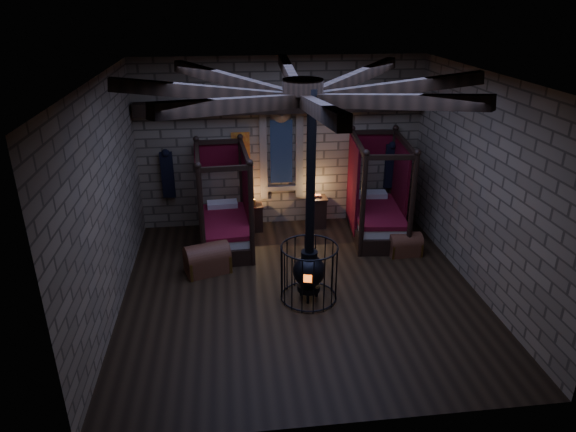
{
  "coord_description": "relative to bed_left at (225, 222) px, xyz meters",
  "views": [
    {
      "loc": [
        -1.32,
        -8.76,
        5.48
      ],
      "look_at": [
        -0.18,
        0.6,
        1.4
      ],
      "focal_mm": 32.0,
      "sensor_mm": 36.0,
      "label": 1
    }
  ],
  "objects": [
    {
      "name": "room",
      "position": [
        1.47,
        -2.24,
        3.17
      ],
      "size": [
        7.02,
        7.02,
        4.29
      ],
      "color": "black",
      "rests_on": "ground"
    },
    {
      "name": "bed_left",
      "position": [
        0.0,
        0.0,
        0.0
      ],
      "size": [
        1.29,
        2.27,
        2.3
      ],
      "rotation": [
        0.0,
        0.0,
        0.06
      ],
      "color": "black",
      "rests_on": "ground"
    },
    {
      "name": "stove",
      "position": [
        1.59,
        -2.6,
        0.09
      ],
      "size": [
        1.11,
        1.11,
        4.05
      ],
      "rotation": [
        0.0,
        0.0,
        -0.24
      ],
      "color": "black",
      "rests_on": "ground"
    },
    {
      "name": "bed_right",
      "position": [
        3.7,
        0.13,
        0.02
      ],
      "size": [
        1.43,
        2.39,
        2.39
      ],
      "rotation": [
        0.0,
        0.0,
        -0.1
      ],
      "color": "black",
      "rests_on": "ground"
    },
    {
      "name": "nightstand_right",
      "position": [
        2.33,
        0.75,
        -0.16
      ],
      "size": [
        0.49,
        0.47,
        0.86
      ],
      "rotation": [
        0.0,
        0.0,
        -0.0
      ],
      "color": "black",
      "rests_on": "ground"
    },
    {
      "name": "nightstand_left",
      "position": [
        0.73,
        0.7,
        -0.22
      ],
      "size": [
        0.45,
        0.43,
        0.84
      ],
      "rotation": [
        0.0,
        0.0,
        0.05
      ],
      "color": "black",
      "rests_on": "ground"
    },
    {
      "name": "trunk_right",
      "position": [
        4.06,
        -1.02,
        -0.33
      ],
      "size": [
        0.74,
        0.49,
        0.53
      ],
      "rotation": [
        0.0,
        0.0,
        0.04
      ],
      "color": "brown",
      "rests_on": "ground"
    },
    {
      "name": "trunk_left",
      "position": [
        -0.39,
        -1.3,
        -0.27
      ],
      "size": [
        1.05,
        0.83,
        0.67
      ],
      "rotation": [
        0.0,
        0.0,
        0.31
      ],
      "color": "brown",
      "rests_on": "ground"
    }
  ]
}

